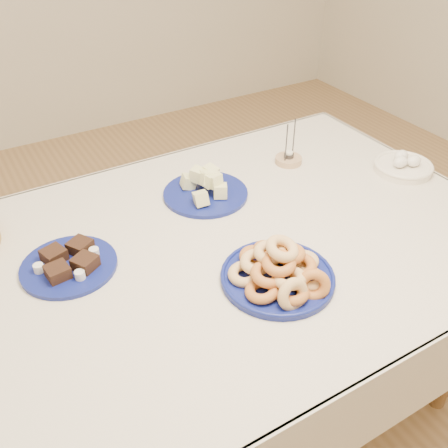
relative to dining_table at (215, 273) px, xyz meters
The scene contains 7 objects.
ground 0.64m from the dining_table, ahead, with size 5.00×5.00×0.00m, color #987148.
dining_table is the anchor object (origin of this frame).
donut_platter 0.27m from the dining_table, 73.48° to the right, with size 0.33×0.33×0.13m.
melon_plate 0.29m from the dining_table, 66.45° to the left, with size 0.35×0.35×0.09m.
brownie_plate 0.41m from the dining_table, 164.26° to the left, with size 0.29×0.29×0.04m.
candle_holder 0.54m from the dining_table, 30.96° to the left, with size 0.12×0.12×0.16m.
egg_bowl 0.77m from the dining_table, ahead, with size 0.23×0.23×0.07m.
Camera 1 is at (-0.53, -0.95, 1.61)m, focal length 40.00 mm.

